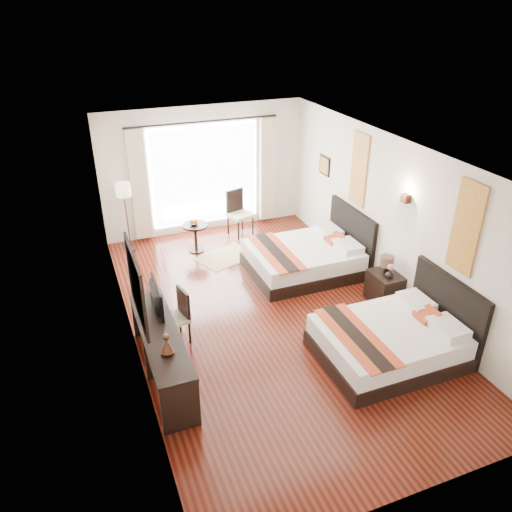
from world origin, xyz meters
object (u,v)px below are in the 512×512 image
object	(u,v)px
vase	(389,277)
fruit_bowl	(194,224)
nightstand	(385,288)
desk_chair	(176,326)
bed_far	(307,257)
side_table	(196,238)
console_desk	(162,354)
window_chair	(240,221)
table_lamp	(387,263)
floor_lamp	(124,195)
bed_near	(393,339)
television	(152,298)

from	to	relation	value
vase	fruit_bowl	world-z (taller)	fruit_bowl
nightstand	desk_chair	bearing A→B (deg)	176.49
bed_far	side_table	size ratio (longest dim) A/B	3.47
console_desk	side_table	size ratio (longest dim) A/B	3.64
fruit_bowl	side_table	bearing A→B (deg)	4.09
window_chair	fruit_bowl	bearing A→B (deg)	-85.20
table_lamp	side_table	world-z (taller)	table_lamp
nightstand	vase	size ratio (longest dim) A/B	3.89
table_lamp	desk_chair	distance (m)	3.71
table_lamp	console_desk	distance (m)	4.08
bed_far	table_lamp	world-z (taller)	bed_far
window_chair	floor_lamp	bearing A→B (deg)	-108.15
bed_near	vase	world-z (taller)	bed_near
bed_far	television	world-z (taller)	bed_far
television	floor_lamp	world-z (taller)	floor_lamp
nightstand	desk_chair	size ratio (longest dim) A/B	0.66
floor_lamp	window_chair	xyz separation A→B (m)	(2.43, -0.06, -0.95)
bed_near	table_lamp	distance (m)	1.62
bed_near	window_chair	size ratio (longest dim) A/B	2.02
fruit_bowl	table_lamp	bearing A→B (deg)	-49.74
desk_chair	table_lamp	bearing A→B (deg)	165.44
side_table	vase	bearing A→B (deg)	-51.93
bed_near	floor_lamp	xyz separation A→B (m)	(-3.10, 4.94, 0.96)
console_desk	fruit_bowl	distance (m)	3.89
table_lamp	console_desk	world-z (taller)	table_lamp
floor_lamp	desk_chair	bearing A→B (deg)	-86.95
television	desk_chair	world-z (taller)	television
bed_far	window_chair	size ratio (longest dim) A/B	2.08
bed_near	nightstand	world-z (taller)	bed_near
vase	floor_lamp	world-z (taller)	floor_lamp
console_desk	fruit_bowl	bearing A→B (deg)	68.26
television	fruit_bowl	bearing A→B (deg)	-24.51
console_desk	television	world-z (taller)	television
side_table	bed_near	bearing A→B (deg)	-67.74
bed_near	vase	distance (m)	1.42
table_lamp	bed_far	bearing A→B (deg)	118.83
television	window_chair	world-z (taller)	television
television	window_chair	xyz separation A→B (m)	(2.58, 3.51, -0.66)
bed_far	window_chair	xyz separation A→B (m)	(-0.64, 2.09, 0.00)
bed_far	television	size ratio (longest dim) A/B	2.84
console_desk	side_table	bearing A→B (deg)	67.95
side_table	fruit_bowl	distance (m)	0.33
television	floor_lamp	size ratio (longest dim) A/B	0.50
bed_far	desk_chair	size ratio (longest dim) A/B	2.39
television	table_lamp	bearing A→B (deg)	-89.60
desk_chair	floor_lamp	world-z (taller)	floor_lamp
window_chair	table_lamp	bearing A→B (deg)	5.39
television	side_table	distance (m)	3.45
side_table	console_desk	bearing A→B (deg)	-112.05
desk_chair	bed_near	bearing A→B (deg)	140.39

